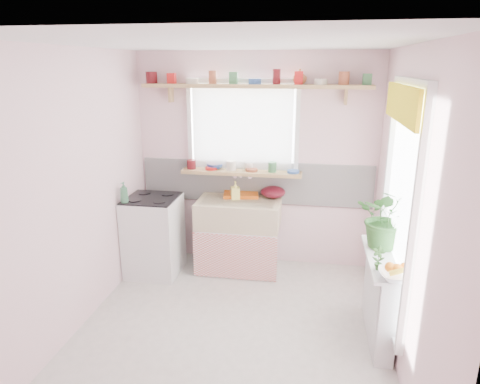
# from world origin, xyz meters

# --- Properties ---
(room) EXTENTS (3.20, 3.20, 3.20)m
(room) POSITION_xyz_m (0.66, 0.86, 1.37)
(room) COLOR silver
(room) RESTS_ON ground
(sink_unit) EXTENTS (0.95, 0.65, 1.11)m
(sink_unit) POSITION_xyz_m (-0.15, 1.29, 0.43)
(sink_unit) COLOR white
(sink_unit) RESTS_ON ground
(cooker) EXTENTS (0.58, 0.58, 0.93)m
(cooker) POSITION_xyz_m (-1.10, 1.05, 0.46)
(cooker) COLOR white
(cooker) RESTS_ON ground
(radiator_ledge) EXTENTS (0.22, 0.95, 0.78)m
(radiator_ledge) POSITION_xyz_m (1.30, 0.20, 0.40)
(radiator_ledge) COLOR white
(radiator_ledge) RESTS_ON ground
(windowsill) EXTENTS (1.40, 0.22, 0.04)m
(windowsill) POSITION_xyz_m (-0.15, 1.48, 1.14)
(windowsill) COLOR tan
(windowsill) RESTS_ON room
(pine_shelf) EXTENTS (2.52, 0.24, 0.04)m
(pine_shelf) POSITION_xyz_m (0.00, 1.47, 2.12)
(pine_shelf) COLOR tan
(pine_shelf) RESTS_ON room
(shelf_crockery) EXTENTS (2.47, 0.11, 0.12)m
(shelf_crockery) POSITION_xyz_m (-0.00, 1.47, 2.20)
(shelf_crockery) COLOR #590F14
(shelf_crockery) RESTS_ON pine_shelf
(sill_crockery) EXTENTS (1.35, 0.11, 0.12)m
(sill_crockery) POSITION_xyz_m (-0.20, 1.48, 1.21)
(sill_crockery) COLOR #590F14
(sill_crockery) RESTS_ON windowsill
(dish_tray) EXTENTS (0.44, 0.36, 0.04)m
(dish_tray) POSITION_xyz_m (-0.16, 1.50, 0.87)
(dish_tray) COLOR #D55B12
(dish_tray) RESTS_ON sink_unit
(colander) EXTENTS (0.34, 0.34, 0.13)m
(colander) POSITION_xyz_m (0.22, 1.50, 0.92)
(colander) COLOR #550E1B
(colander) RESTS_ON sink_unit
(jade_plant) EXTENTS (0.60, 0.55, 0.56)m
(jade_plant) POSITION_xyz_m (1.33, 0.41, 1.06)
(jade_plant) COLOR #2C5D25
(jade_plant) RESTS_ON radiator_ledge
(fruit_bowl) EXTENTS (0.28, 0.28, 0.07)m
(fruit_bowl) POSITION_xyz_m (1.33, -0.20, 0.81)
(fruit_bowl) COLOR white
(fruit_bowl) RESTS_ON radiator_ledge
(herb_pot) EXTENTS (0.12, 0.09, 0.20)m
(herb_pot) POSITION_xyz_m (1.21, -0.06, 0.87)
(herb_pot) COLOR #326327
(herb_pot) RESTS_ON radiator_ledge
(soap_bottle_sink) EXTENTS (0.12, 0.12, 0.21)m
(soap_bottle_sink) POSITION_xyz_m (-0.20, 1.36, 0.96)
(soap_bottle_sink) COLOR #F0EB6A
(soap_bottle_sink) RESTS_ON sink_unit
(sill_cup) EXTENTS (0.12, 0.12, 0.09)m
(sill_cup) POSITION_xyz_m (-0.07, 1.54, 1.20)
(sill_cup) COLOR silver
(sill_cup) RESTS_ON windowsill
(sill_bowl) EXTENTS (0.25, 0.25, 0.06)m
(sill_bowl) POSITION_xyz_m (-0.48, 1.54, 1.19)
(sill_bowl) COLOR #3557AC
(sill_bowl) RESTS_ON windowsill
(shelf_vase) EXTENTS (0.18, 0.18, 0.16)m
(shelf_vase) POSITION_xyz_m (0.48, 1.53, 2.22)
(shelf_vase) COLOR #AA5E34
(shelf_vase) RESTS_ON pine_shelf
(cooker_bottle) EXTENTS (0.10, 0.10, 0.23)m
(cooker_bottle) POSITION_xyz_m (-1.32, 0.83, 1.03)
(cooker_bottle) COLOR #3B764F
(cooker_bottle) RESTS_ON cooker
(fruit) EXTENTS (0.20, 0.14, 0.10)m
(fruit) POSITION_xyz_m (1.34, -0.19, 0.87)
(fruit) COLOR orange
(fruit) RESTS_ON fruit_bowl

